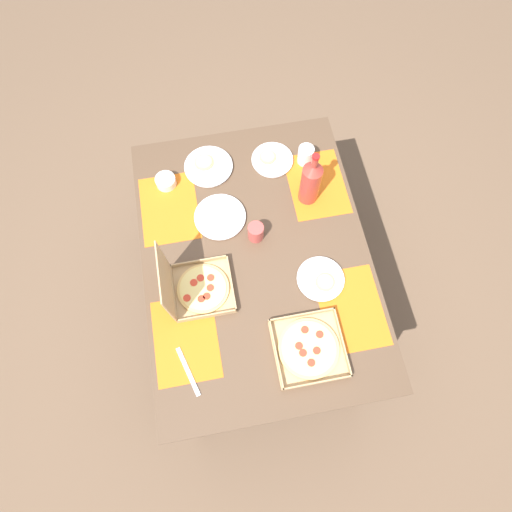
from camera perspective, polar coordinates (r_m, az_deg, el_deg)
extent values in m
plane|color=brown|center=(2.66, 0.00, -6.32)|extent=(6.00, 6.00, 0.00)
cylinder|color=#3F3328|center=(2.27, 14.66, -16.66)|extent=(0.07, 0.07, 0.74)
cylinder|color=#3F3328|center=(2.64, 7.06, 10.79)|extent=(0.07, 0.07, 0.74)
cylinder|color=#3F3328|center=(2.21, -8.89, -21.18)|extent=(0.07, 0.07, 0.74)
cylinder|color=#3F3328|center=(2.60, -12.34, 7.64)|extent=(0.07, 0.07, 0.74)
cube|color=brown|center=(1.95, 0.00, -0.17)|extent=(1.38, 1.00, 0.03)
cube|color=orange|center=(1.90, 12.30, -6.71)|extent=(0.36, 0.26, 0.00)
cube|color=orange|center=(2.13, 7.91, 9.25)|extent=(0.36, 0.26, 0.00)
cube|color=orange|center=(1.85, -9.13, -10.62)|extent=(0.36, 0.26, 0.00)
cube|color=orange|center=(2.08, -11.22, 6.14)|extent=(0.36, 0.26, 0.00)
cube|color=tan|center=(1.90, -6.86, -4.33)|extent=(0.25, 0.25, 0.01)
cube|color=tan|center=(1.84, -6.39, -7.76)|extent=(0.01, 0.25, 0.03)
cube|color=tan|center=(1.92, -7.43, -0.71)|extent=(0.01, 0.25, 0.03)
cube|color=tan|center=(1.88, -3.19, -3.52)|extent=(0.25, 0.01, 0.03)
cube|color=tan|center=(1.89, -10.63, -4.77)|extent=(0.25, 0.01, 0.03)
cylinder|color=#E0B76B|center=(1.89, -6.89, -4.24)|extent=(0.22, 0.22, 0.01)
cylinder|color=#EFD67F|center=(1.88, -6.92, -4.17)|extent=(0.20, 0.20, 0.00)
cylinder|color=red|center=(1.89, -7.24, -2.85)|extent=(0.03, 0.03, 0.00)
cylinder|color=red|center=(1.89, -8.11, -3.45)|extent=(0.03, 0.03, 0.00)
cylinder|color=red|center=(1.87, -8.98, -5.42)|extent=(0.03, 0.03, 0.00)
cylinder|color=red|center=(1.86, -7.14, -5.54)|extent=(0.03, 0.03, 0.00)
cylinder|color=red|center=(1.86, -6.43, -5.22)|extent=(0.03, 0.03, 0.00)
cylinder|color=red|center=(1.87, -5.97, -4.13)|extent=(0.03, 0.03, 0.00)
cylinder|color=red|center=(1.89, -5.92, -2.81)|extent=(0.03, 0.03, 0.00)
cube|color=tan|center=(1.76, -11.67, -3.40)|extent=(0.25, 0.02, 0.25)
cube|color=tan|center=(1.83, 6.85, -11.90)|extent=(0.28, 0.28, 0.01)
cube|color=tan|center=(1.80, 7.95, -16.04)|extent=(0.01, 0.28, 0.03)
cube|color=tan|center=(1.84, 5.92, -7.65)|extent=(0.01, 0.28, 0.03)
cube|color=tan|center=(1.84, 11.16, -10.88)|extent=(0.28, 0.01, 0.03)
cube|color=tan|center=(1.80, 2.53, -12.66)|extent=(0.28, 0.01, 0.03)
cylinder|color=#E0B76B|center=(1.82, 6.88, -11.85)|extent=(0.25, 0.25, 0.01)
cylinder|color=#EFD67F|center=(1.82, 6.91, -11.80)|extent=(0.22, 0.22, 0.00)
cylinder|color=red|center=(1.83, 6.38, -9.52)|extent=(0.03, 0.03, 0.00)
cylinder|color=red|center=(1.81, 5.62, -11.57)|extent=(0.03, 0.03, 0.00)
cylinder|color=red|center=(1.81, 6.13, -12.42)|extent=(0.03, 0.03, 0.00)
cylinder|color=red|center=(1.80, 7.21, -13.61)|extent=(0.03, 0.03, 0.00)
cylinder|color=red|center=(1.81, 7.92, -12.10)|extent=(0.03, 0.03, 0.00)
cylinder|color=red|center=(1.83, 8.29, -10.06)|extent=(0.03, 0.03, 0.00)
cylinder|color=white|center=(2.18, 2.13, 12.32)|extent=(0.19, 0.19, 0.01)
cylinder|color=white|center=(2.17, 2.14, 12.44)|extent=(0.20, 0.20, 0.01)
cylinder|color=#E0B76B|center=(2.17, 1.54, 12.76)|extent=(0.08, 0.08, 0.01)
cylinder|color=#EFD67F|center=(2.17, 1.54, 12.85)|extent=(0.07, 0.07, 0.00)
cylinder|color=white|center=(2.17, -6.19, 11.42)|extent=(0.22, 0.22, 0.01)
cylinder|color=white|center=(2.16, -6.21, 11.54)|extent=(0.23, 0.23, 0.01)
cylinder|color=#E0B76B|center=(2.17, -6.79, 12.03)|extent=(0.09, 0.09, 0.01)
cylinder|color=#EFD67F|center=(2.16, -6.81, 12.11)|extent=(0.08, 0.08, 0.00)
cylinder|color=white|center=(1.92, 8.38, -3.02)|extent=(0.20, 0.20, 0.01)
cylinder|color=white|center=(1.91, 8.41, -2.94)|extent=(0.21, 0.21, 0.01)
cylinder|color=#E0B76B|center=(1.90, 8.99, -3.37)|extent=(0.08, 0.08, 0.01)
cylinder|color=#EFD67F|center=(1.89, 9.02, -3.31)|extent=(0.07, 0.07, 0.00)
cylinder|color=white|center=(2.02, -4.70, 5.02)|extent=(0.23, 0.23, 0.01)
cylinder|color=white|center=(2.01, -4.72, 5.13)|extent=(0.24, 0.24, 0.01)
cylinder|color=#B2382D|center=(1.99, 7.05, 9.26)|extent=(0.09, 0.09, 0.22)
cone|color=#B2382D|center=(1.89, 7.50, 11.30)|extent=(0.09, 0.09, 0.04)
cylinder|color=#B2382D|center=(1.85, 7.68, 12.08)|extent=(0.03, 0.03, 0.06)
cylinder|color=red|center=(1.82, 7.81, 12.68)|extent=(0.03, 0.03, 0.01)
cylinder|color=#BF4742|center=(1.94, -0.02, 3.14)|extent=(0.07, 0.07, 0.09)
cylinder|color=silver|center=(2.16, 6.47, 12.93)|extent=(0.07, 0.07, 0.10)
cylinder|color=white|center=(2.13, -11.67, 9.50)|extent=(0.09, 0.09, 0.05)
cube|color=#B7B7BC|center=(1.83, -8.84, -14.63)|extent=(0.21, 0.08, 0.00)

